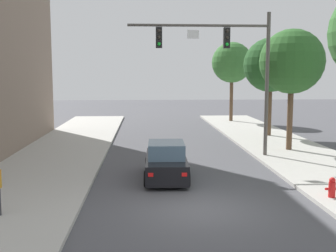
# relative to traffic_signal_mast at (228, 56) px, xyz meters

# --- Properties ---
(ground_plane) EXTENTS (120.00, 120.00, 0.00)m
(ground_plane) POSITION_rel_traffic_signal_mast_xyz_m (-2.47, -8.38, -5.38)
(ground_plane) COLOR #4C4C51
(sidewalk_left) EXTENTS (5.00, 60.00, 0.15)m
(sidewalk_left) POSITION_rel_traffic_signal_mast_xyz_m (-8.97, -8.38, -5.31)
(sidewalk_left) COLOR #B2AFA8
(sidewalk_left) RESTS_ON ground
(traffic_signal_mast) EXTENTS (7.41, 0.38, 7.50)m
(traffic_signal_mast) POSITION_rel_traffic_signal_mast_xyz_m (0.00, 0.00, 0.00)
(traffic_signal_mast) COLOR #514C47
(traffic_signal_mast) RESTS_ON sidewalk_right
(car_lead_black) EXTENTS (1.92, 4.28, 1.60)m
(car_lead_black) POSITION_rel_traffic_signal_mast_xyz_m (-3.43, -4.24, -4.66)
(car_lead_black) COLOR black
(car_lead_black) RESTS_ON ground
(fire_hydrant) EXTENTS (0.48, 0.24, 0.72)m
(fire_hydrant) POSITION_rel_traffic_signal_mast_xyz_m (2.22, -7.79, -4.87)
(fire_hydrant) COLOR red
(fire_hydrant) RESTS_ON sidewalk_right
(street_tree_second) EXTENTS (3.64, 3.64, 6.85)m
(street_tree_second) POSITION_rel_traffic_signal_mast_xyz_m (3.97, 1.52, -0.23)
(street_tree_second) COLOR brown
(street_tree_second) RESTS_ON sidewalk_right
(street_tree_third) EXTENTS (3.77, 3.77, 6.85)m
(street_tree_third) POSITION_rel_traffic_signal_mast_xyz_m (4.50, 7.15, -0.29)
(street_tree_third) COLOR brown
(street_tree_third) RESTS_ON sidewalk_right
(street_tree_farthest) EXTENTS (3.73, 3.73, 7.27)m
(street_tree_farthest) POSITION_rel_traffic_signal_mast_xyz_m (3.76, 16.55, 0.15)
(street_tree_farthest) COLOR brown
(street_tree_farthest) RESTS_ON sidewalk_right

